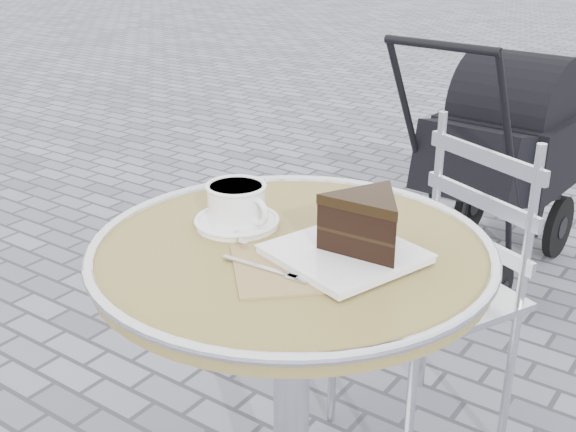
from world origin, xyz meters
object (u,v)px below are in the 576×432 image
Objects in this scene: cafe_table at (291,326)px; cake_plate_set at (360,230)px; cappuccino_set at (237,208)px; bistro_chair at (454,255)px; baby_stroller at (499,161)px.

cafe_table is 0.25m from cake_plate_set.
bistro_chair reaches higher than cappuccino_set.
cake_plate_set is 0.38× the size of baby_stroller.
baby_stroller is at bearing 101.71° from cappuccino_set.
cafe_table is 0.59m from bistro_chair.
cake_plate_set is 0.62m from bistro_chair.
cappuccino_set is 0.26m from cake_plate_set.
cappuccino_set is at bearing -84.43° from baby_stroller.
bistro_chair is 0.88× the size of baby_stroller.
baby_stroller reaches higher than cake_plate_set.
cafe_table is 0.80× the size of baby_stroller.
baby_stroller is (-0.18, 1.62, -0.15)m from cafe_table.
cake_plate_set is (0.26, 0.01, 0.02)m from cappuccino_set.
cake_plate_set reaches higher than cafe_table.
baby_stroller is (-0.26, 1.04, -0.09)m from bistro_chair.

